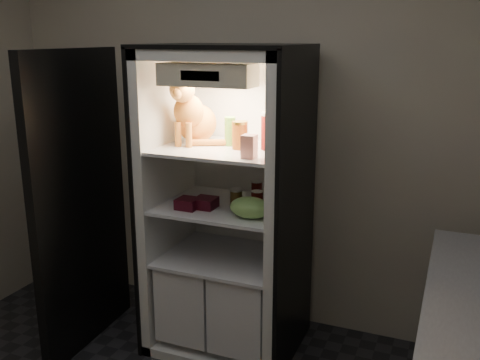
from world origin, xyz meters
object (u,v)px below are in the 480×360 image
at_px(soda_can_b, 271,203).
at_px(condiment_jar, 236,197).
at_px(mayo_tub, 233,133).
at_px(soda_can_a, 257,191).
at_px(grape_bag, 250,208).
at_px(parmesan_shaker, 230,131).
at_px(soda_can_c, 257,202).
at_px(refrigerator, 229,225).
at_px(berry_box_left, 188,203).
at_px(salsa_jar, 240,135).
at_px(cream_carton, 249,146).
at_px(berry_box_right, 205,203).
at_px(pepper_jar, 272,131).
at_px(tabby_cat, 193,116).

xyz_separation_m(soda_can_b, condiment_jar, (-0.23, 0.04, -0.01)).
relative_size(mayo_tub, soda_can_a, 1.14).
bearing_deg(grape_bag, mayo_tub, 129.63).
relative_size(parmesan_shaker, soda_can_c, 1.34).
xyz_separation_m(refrigerator, berry_box_left, (-0.17, -0.21, 0.18)).
xyz_separation_m(refrigerator, salsa_jar, (0.10, -0.07, 0.58)).
height_order(cream_carton, soda_can_c, cream_carton).
bearing_deg(refrigerator, grape_bag, -44.73).
bearing_deg(soda_can_b, berry_box_right, -168.75).
bearing_deg(soda_can_c, parmesan_shaker, 151.02).
bearing_deg(pepper_jar, parmesan_shaker, 178.52).
xyz_separation_m(soda_can_a, condiment_jar, (-0.08, -0.13, -0.01)).
xyz_separation_m(mayo_tub, soda_can_a, (0.14, 0.05, -0.36)).
relative_size(refrigerator, soda_can_c, 14.91).
xyz_separation_m(mayo_tub, berry_box_right, (-0.09, -0.20, -0.39)).
bearing_deg(parmesan_shaker, grape_bag, -45.97).
height_order(tabby_cat, berry_box_left, tabby_cat).
distance_m(condiment_jar, berry_box_right, 0.19).
relative_size(parmesan_shaker, condiment_jar, 1.70).
bearing_deg(soda_can_b, mayo_tub, 156.92).
distance_m(refrigerator, soda_can_b, 0.38).
bearing_deg(soda_can_c, refrigerator, 151.97).
relative_size(mayo_tub, condiment_jar, 1.40).
height_order(refrigerator, condiment_jar, refrigerator).
distance_m(parmesan_shaker, soda_can_c, 0.45).
xyz_separation_m(pepper_jar, grape_bag, (-0.04, -0.22, -0.40)).
bearing_deg(mayo_tub, soda_can_a, 18.75).
xyz_separation_m(soda_can_a, berry_box_left, (-0.32, -0.30, -0.03)).
xyz_separation_m(parmesan_shaker, salsa_jar, (0.09, -0.07, -0.00)).
height_order(pepper_jar, soda_can_a, pepper_jar).
distance_m(parmesan_shaker, soda_can_a, 0.41).
bearing_deg(condiment_jar, parmesan_shaker, 141.38).
xyz_separation_m(salsa_jar, condiment_jar, (-0.03, 0.02, -0.38)).
relative_size(salsa_jar, berry_box_right, 1.29).
distance_m(refrigerator, salsa_jar, 0.59).
relative_size(salsa_jar, berry_box_left, 1.30).
bearing_deg(salsa_jar, soda_can_a, 72.34).
relative_size(cream_carton, soda_can_b, 1.12).
bearing_deg(berry_box_right, tabby_cat, 134.67).
relative_size(parmesan_shaker, cream_carton, 1.37).
relative_size(soda_can_c, berry_box_left, 1.03).
bearing_deg(cream_carton, berry_box_right, 161.85).
relative_size(tabby_cat, soda_can_b, 3.99).
bearing_deg(soda_can_a, refrigerator, -151.10).
height_order(soda_can_b, berry_box_right, soda_can_b).
xyz_separation_m(tabby_cat, mayo_tub, (0.23, 0.05, -0.09)).
distance_m(salsa_jar, cream_carton, 0.24).
bearing_deg(cream_carton, soda_can_a, 104.02).
bearing_deg(refrigerator, parmesan_shaker, -4.64).
xyz_separation_m(soda_can_a, soda_can_b, (0.15, -0.17, -0.01)).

